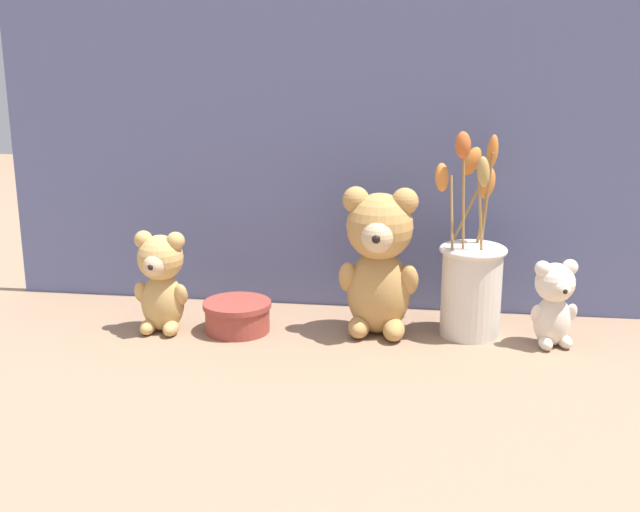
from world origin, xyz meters
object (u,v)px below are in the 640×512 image
object	(u,v)px
decorative_tin_tall	(238,316)
flower_vase	(472,277)
teddy_bear_small	(554,302)
teddy_bear_medium	(161,280)
teddy_bear_large	(379,259)

from	to	relation	value
decorative_tin_tall	flower_vase	bearing A→B (deg)	5.56
teddy_bear_small	teddy_bear_medium	bearing A→B (deg)	-177.85
teddy_bear_large	teddy_bear_small	distance (m)	0.29
teddy_bear_large	flower_vase	distance (m)	0.16
teddy_bear_large	teddy_bear_medium	xyz separation A→B (m)	(-0.36, -0.04, -0.04)
teddy_bear_small	decorative_tin_tall	bearing A→B (deg)	-179.55
teddy_bear_large	decorative_tin_tall	distance (m)	0.26
flower_vase	teddy_bear_small	bearing A→B (deg)	-14.59
teddy_bear_medium	teddy_bear_small	xyz separation A→B (m)	(0.64, 0.02, -0.02)
teddy_bear_medium	flower_vase	bearing A→B (deg)	6.44
teddy_bear_large	teddy_bear_medium	bearing A→B (deg)	-173.61
teddy_bear_medium	flower_vase	size ratio (longest dim) A/B	0.51
teddy_bear_medium	teddy_bear_small	bearing A→B (deg)	2.15
flower_vase	teddy_bear_medium	bearing A→B (deg)	-173.56
teddy_bear_small	teddy_bear_large	bearing A→B (deg)	176.70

